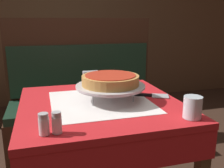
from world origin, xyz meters
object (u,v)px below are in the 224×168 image
(dining_table_front, at_px, (101,120))
(condiment_caddy, at_px, (69,51))
(salt_shaker, at_px, (44,124))
(deep_dish_pizza, at_px, (110,80))
(booth_bench, at_px, (86,114))
(dining_table_rear, at_px, (65,65))
(pizza_pan_stand, at_px, (110,87))
(water_glass_near, at_px, (193,107))
(pizza_server, at_px, (148,95))
(napkin_holder, at_px, (91,78))
(pepper_shaker, at_px, (57,123))

(dining_table_front, xyz_separation_m, condiment_caddy, (0.04, 1.85, 0.15))
(salt_shaker, distance_m, condiment_caddy, 2.20)
(deep_dish_pizza, bearing_deg, booth_bench, 89.43)
(dining_table_rear, xyz_separation_m, booth_bench, (0.08, -0.92, -0.30))
(dining_table_front, height_order, pizza_pan_stand, pizza_pan_stand)
(dining_table_front, distance_m, water_glass_near, 0.48)
(dining_table_rear, distance_m, deep_dish_pizza, 1.79)
(pizza_server, xyz_separation_m, salt_shaker, (-0.56, -0.34, 0.04))
(booth_bench, bearing_deg, dining_table_front, -94.23)
(dining_table_rear, height_order, salt_shaker, salt_shaker)
(napkin_holder, height_order, condiment_caddy, condiment_caddy)
(booth_bench, height_order, condiment_caddy, booth_bench)
(pizza_server, bearing_deg, dining_table_rear, 99.31)
(pizza_pan_stand, height_order, pepper_shaker, same)
(dining_table_front, xyz_separation_m, salt_shaker, (-0.29, -0.32, 0.14))
(salt_shaker, bearing_deg, dining_table_front, 48.05)
(dining_table_front, distance_m, deep_dish_pizza, 0.22)
(booth_bench, relative_size, napkin_holder, 13.03)
(pizza_pan_stand, xyz_separation_m, water_glass_near, (0.27, -0.34, -0.02))
(pizza_pan_stand, distance_m, salt_shaker, 0.48)
(dining_table_front, distance_m, pizza_server, 0.30)
(booth_bench, distance_m, salt_shaker, 1.32)
(dining_table_rear, distance_m, pizza_server, 1.79)
(water_glass_near, bearing_deg, dining_table_rear, 99.19)
(booth_bench, bearing_deg, pizza_server, -76.13)
(booth_bench, distance_m, water_glass_near, 1.31)
(dining_table_rear, xyz_separation_m, pepper_shaker, (-0.23, -2.11, 0.14))
(napkin_holder, bearing_deg, pizza_server, -52.95)
(deep_dish_pizza, xyz_separation_m, salt_shaker, (-0.34, -0.33, -0.07))
(condiment_caddy, bearing_deg, booth_bench, -88.84)
(pizza_server, height_order, salt_shaker, salt_shaker)
(pepper_shaker, bearing_deg, napkin_holder, 68.94)
(dining_table_rear, bearing_deg, salt_shaker, -97.36)
(dining_table_front, bearing_deg, pepper_shaker, -126.99)
(pizza_pan_stand, bearing_deg, condiment_caddy, 90.35)
(dining_table_rear, height_order, condiment_caddy, condiment_caddy)
(condiment_caddy, bearing_deg, water_glass_near, -82.61)
(dining_table_rear, bearing_deg, condiment_caddy, 45.86)
(pizza_pan_stand, bearing_deg, deep_dish_pizza, 0.00)
(dining_table_front, height_order, salt_shaker, salt_shaker)
(pizza_pan_stand, relative_size, condiment_caddy, 2.02)
(pizza_server, relative_size, pepper_shaker, 2.97)
(dining_table_front, relative_size, napkin_holder, 8.10)
(pizza_server, bearing_deg, water_glass_near, -81.46)
(salt_shaker, bearing_deg, napkin_holder, 65.60)
(deep_dish_pizza, xyz_separation_m, condiment_caddy, (-0.01, 1.84, -0.06))
(water_glass_near, height_order, napkin_holder, water_glass_near)
(booth_bench, height_order, pepper_shaker, booth_bench)
(booth_bench, bearing_deg, condiment_caddy, 91.16)
(booth_bench, xyz_separation_m, water_glass_near, (0.26, -1.20, 0.45))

